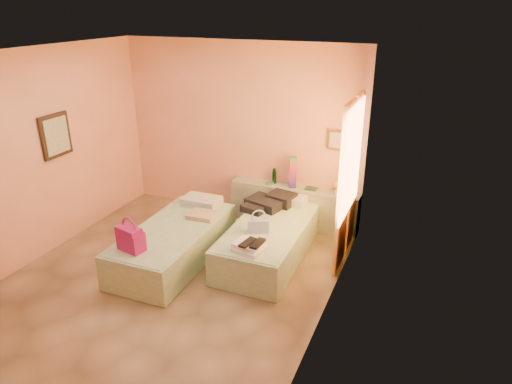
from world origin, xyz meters
TOP-DOWN VIEW (x-y plane):
  - ground at (0.00, 0.00)m, footprint 4.50×4.50m
  - room_walls at (0.21, 0.57)m, footprint 4.02×4.51m
  - headboard_ledge at (0.98, 2.10)m, footprint 2.05×0.30m
  - bed_left at (-0.20, 0.46)m, footprint 0.93×2.01m
  - bed_right at (0.97, 1.05)m, footprint 0.93×2.01m
  - water_bottle at (0.62, 2.15)m, footprint 0.07×0.07m
  - rainbow_box at (0.94, 2.10)m, footprint 0.14×0.14m
  - small_dish at (0.58, 2.08)m, footprint 0.16×0.16m
  - green_book at (1.24, 2.12)m, footprint 0.18×0.13m
  - flower_vase at (1.67, 2.05)m, footprint 0.20×0.20m
  - magenta_handbag at (-0.34, -0.25)m, footprint 0.37×0.25m
  - khaki_garment at (0.01, 0.88)m, footprint 0.40×0.33m
  - clothes_pile at (0.76, 1.55)m, footprint 0.63×0.63m
  - blue_handbag at (0.92, 0.78)m, footprint 0.31×0.22m
  - towel_stack at (1.00, 0.28)m, footprint 0.40×0.36m
  - sandal_pair at (1.04, 0.28)m, footprint 0.24×0.30m

SIDE VIEW (x-z plane):
  - ground at x=0.00m, z-range 0.00..0.00m
  - bed_left at x=-0.20m, z-range 0.00..0.50m
  - bed_right at x=0.97m, z-range 0.00..0.50m
  - headboard_ledge at x=0.98m, z-range 0.00..0.65m
  - khaki_garment at x=0.01m, z-range 0.50..0.56m
  - towel_stack at x=1.00m, z-range 0.50..0.60m
  - clothes_pile at x=0.76m, z-range 0.50..0.67m
  - blue_handbag at x=0.92m, z-range 0.50..0.68m
  - sandal_pair at x=1.04m, z-range 0.60..0.63m
  - magenta_handbag at x=-0.34m, z-range 0.50..0.81m
  - green_book at x=1.24m, z-range 0.65..0.68m
  - small_dish at x=0.58m, z-range 0.65..0.68m
  - water_bottle at x=0.62m, z-range 0.65..0.89m
  - flower_vase at x=1.67m, z-range 0.65..0.89m
  - rainbow_box at x=0.94m, z-range 0.65..1.14m
  - room_walls at x=0.21m, z-range 0.38..3.19m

